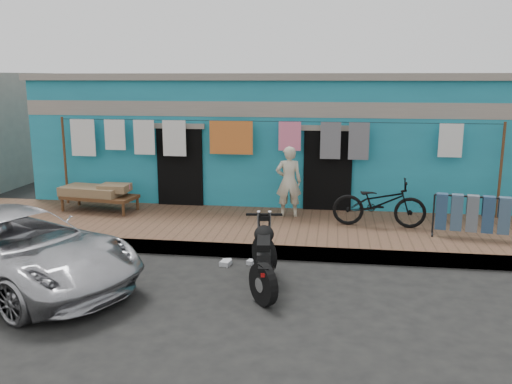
# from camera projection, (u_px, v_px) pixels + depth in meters

# --- Properties ---
(ground) EXTENTS (80.00, 80.00, 0.00)m
(ground) POSITION_uv_depth(u_px,v_px,m) (238.00, 289.00, 8.52)
(ground) COLOR black
(ground) RESTS_ON ground
(sidewalk) EXTENTS (28.00, 3.00, 0.25)m
(sidewalk) POSITION_uv_depth(u_px,v_px,m) (263.00, 230.00, 11.40)
(sidewalk) COLOR brown
(sidewalk) RESTS_ON ground
(curb) EXTENTS (28.00, 0.10, 0.25)m
(curb) POSITION_uv_depth(u_px,v_px,m) (252.00, 251.00, 9.99)
(curb) COLOR gray
(curb) RESTS_ON ground
(building) EXTENTS (12.20, 5.20, 3.36)m
(building) POSITION_uv_depth(u_px,v_px,m) (282.00, 136.00, 14.93)
(building) COLOR teal
(building) RESTS_ON ground
(clothesline) EXTENTS (10.06, 0.06, 2.10)m
(clothesline) POSITION_uv_depth(u_px,v_px,m) (236.00, 142.00, 12.37)
(clothesline) COLOR brown
(clothesline) RESTS_ON sidewalk
(car) EXTENTS (4.88, 3.65, 1.25)m
(car) POSITION_uv_depth(u_px,v_px,m) (17.00, 248.00, 8.56)
(car) COLOR #B5B5BA
(car) RESTS_ON ground
(seated_person) EXTENTS (0.61, 0.44, 1.56)m
(seated_person) POSITION_uv_depth(u_px,v_px,m) (289.00, 182.00, 11.87)
(seated_person) COLOR beige
(seated_person) RESTS_ON sidewalk
(bicycle) EXTENTS (1.90, 0.76, 1.21)m
(bicycle) POSITION_uv_depth(u_px,v_px,m) (379.00, 198.00, 11.09)
(bicycle) COLOR black
(bicycle) RESTS_ON sidewalk
(motorcycle) EXTENTS (1.00, 1.84, 1.10)m
(motorcycle) POSITION_uv_depth(u_px,v_px,m) (264.00, 255.00, 8.49)
(motorcycle) COLOR black
(motorcycle) RESTS_ON ground
(charpoy) EXTENTS (2.02, 1.35, 0.60)m
(charpoy) POSITION_uv_depth(u_px,v_px,m) (100.00, 198.00, 12.48)
(charpoy) COLOR brown
(charpoy) RESTS_ON sidewalk
(jeans_rack) EXTENTS (1.88, 0.92, 0.85)m
(jeans_rack) POSITION_uv_depth(u_px,v_px,m) (480.00, 216.00, 10.32)
(jeans_rack) COLOR black
(jeans_rack) RESTS_ON sidewalk
(litter_a) EXTENTS (0.18, 0.16, 0.07)m
(litter_a) POSITION_uv_depth(u_px,v_px,m) (227.00, 261.00, 9.73)
(litter_a) COLOR silver
(litter_a) RESTS_ON ground
(litter_b) EXTENTS (0.15, 0.17, 0.07)m
(litter_b) POSITION_uv_depth(u_px,v_px,m) (251.00, 262.00, 9.67)
(litter_b) COLOR silver
(litter_b) RESTS_ON ground
(litter_c) EXTENTS (0.20, 0.24, 0.08)m
(litter_c) POSITION_uv_depth(u_px,v_px,m) (226.00, 263.00, 9.61)
(litter_c) COLOR silver
(litter_c) RESTS_ON ground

